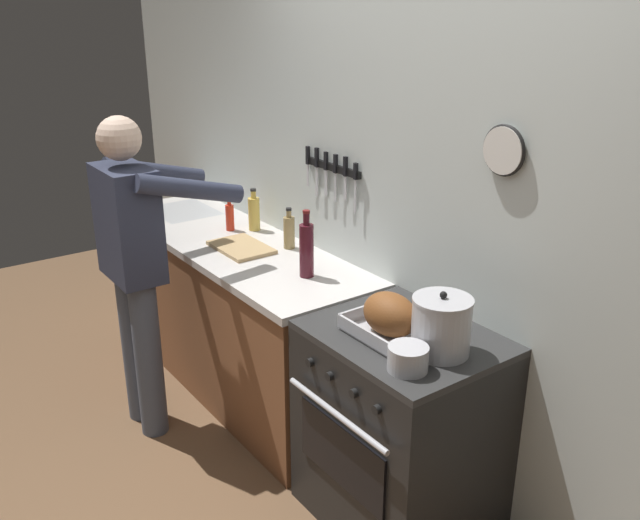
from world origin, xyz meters
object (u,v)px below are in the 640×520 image
bottle_wine_red (307,249)px  stock_pot (441,326)px  stove (400,429)px  bottle_hot_sauce (230,217)px  roasting_pan (390,317)px  bottle_cooking_oil (254,213)px  person_cook (136,258)px  saucepan (408,358)px  cutting_board (241,247)px  bottle_vinegar (289,232)px

bottle_wine_red → stock_pot: bearing=-1.6°
stove → stock_pot: bearing=2.1°
bottle_hot_sauce → roasting_pan: bearing=-5.0°
stove → roasting_pan: roasting_pan is taller
bottle_wine_red → roasting_pan: bearing=-7.4°
stock_pot → bottle_cooking_oil: size_ratio=1.02×
roasting_pan → bottle_hot_sauce: (-1.55, 0.14, -0.00)m
person_cook → stock_pot: bearing=-64.0°
roasting_pan → bottle_hot_sauce: bearing=175.0°
stove → person_cook: person_cook is taller
roasting_pan → bottle_hot_sauce: size_ratio=1.77×
stock_pot → saucepan: 0.20m
bottle_hot_sauce → stock_pot: bearing=-2.2°
bottle_hot_sauce → bottle_cooking_oil: 0.14m
bottle_hot_sauce → cutting_board: bearing=-18.9°
saucepan → bottle_vinegar: bearing=164.6°
roasting_pan → bottle_wine_red: bearing=172.6°
bottle_vinegar → bottle_cooking_oil: size_ratio=0.91×
person_cook → stock_pot: person_cook is taller
person_cook → bottle_wine_red: (0.58, 0.63, 0.09)m
stove → bottle_wine_red: 0.94m
saucepan → bottle_hot_sauce: (-1.79, 0.26, 0.03)m
stove → bottle_cooking_oil: size_ratio=3.63×
cutting_board → person_cook: bearing=-96.2°
person_cook → roasting_pan: size_ratio=4.72×
stove → bottle_wine_red: bottle_wine_red is taller
roasting_pan → bottle_vinegar: 1.13m
bottle_vinegar → saucepan: bearing=-15.4°
cutting_board → bottle_hot_sauce: bottle_hot_sauce is taller
stove → stock_pot: stock_pot is taller
cutting_board → bottle_hot_sauce: 0.35m
roasting_pan → bottle_hot_sauce: bottle_hot_sauce is taller
cutting_board → bottle_vinegar: size_ratio=1.60×
bottle_vinegar → stock_pot: bearing=-7.8°
person_cook → bottle_vinegar: bearing=-10.0°
saucepan → bottle_hot_sauce: 1.81m
stove → bottle_hot_sauce: 1.67m
stove → saucepan: 0.57m
roasting_pan → bottle_wine_red: size_ratio=1.06×
bottle_hot_sauce → bottle_cooking_oil: bottle_cooking_oil is taller
saucepan → roasting_pan: bearing=152.9°
cutting_board → bottle_wine_red: (0.52, 0.07, 0.13)m
bottle_hot_sauce → bottle_vinegar: (0.46, 0.11, 0.01)m
roasting_pan → bottle_cooking_oil: (-1.48, 0.25, 0.02)m
roasting_pan → saucepan: (0.24, -0.12, -0.04)m
saucepan → bottle_wine_red: bearing=167.3°
person_cook → bottle_wine_red: size_ratio=4.98×
stock_pot → bottle_cooking_oil: bearing=173.7°
stock_pot → bottle_cooking_oil: (-1.69, 0.19, -0.01)m
roasting_pan → saucepan: 0.27m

